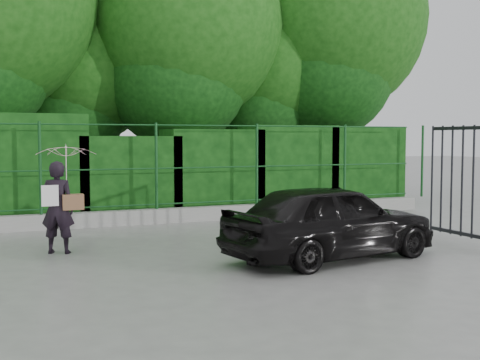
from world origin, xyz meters
name	(u,v)px	position (x,y,z in m)	size (l,w,h in m)	color
ground	(215,267)	(0.00, 0.00, 0.00)	(80.00, 80.00, 0.00)	gray
kerb	(138,217)	(0.00, 4.50, 0.15)	(14.00, 0.25, 0.30)	#9E9E99
fence	(148,166)	(0.22, 4.50, 1.20)	(14.13, 0.06, 1.80)	#13431B
hedge	(132,173)	(0.11, 5.50, 1.00)	(14.20, 1.20, 2.28)	black
trees	(150,28)	(1.14, 7.74, 4.62)	(17.10, 6.15, 8.08)	black
woman	(64,181)	(-1.75, 1.94, 1.12)	(0.93, 0.95, 1.69)	black
car	(331,221)	(1.78, -0.12, 0.57)	(1.34, 3.34, 1.14)	black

